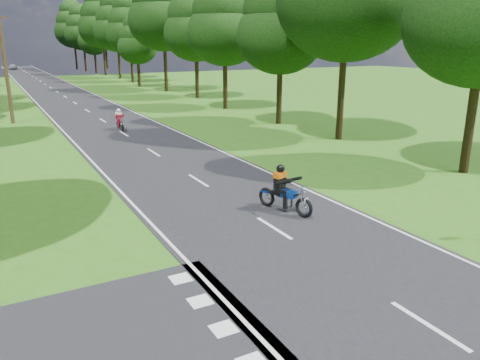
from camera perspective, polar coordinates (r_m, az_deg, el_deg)
ground at (r=13.37m, az=8.78°, el=-8.75°), size 160.00×160.00×0.00m
main_road at (r=60.30m, az=-21.38°, el=9.97°), size 7.00×140.00×0.02m
road_markings at (r=58.43m, az=-21.26°, el=9.82°), size 7.40×140.00×0.01m
treeline at (r=70.25m, az=-22.04°, el=17.44°), size 40.00×115.35×14.78m
telegraph_pole at (r=37.63m, az=-26.70°, el=12.35°), size 1.20×0.26×8.00m
rider_near_blue at (r=16.04m, az=5.51°, el=-1.06°), size 1.22×2.08×1.65m
rider_far_red at (r=32.26m, az=-14.46°, el=7.15°), size 0.66×1.72×1.41m
distant_car at (r=114.63m, az=-25.94°, el=12.34°), size 1.84×3.77×1.24m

